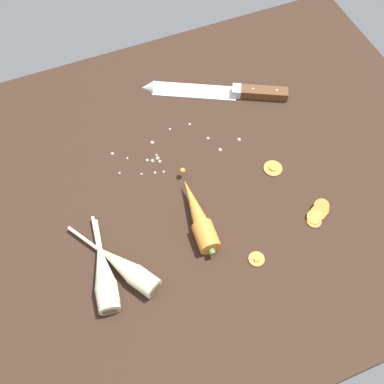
{
  "coord_description": "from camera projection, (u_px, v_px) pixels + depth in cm",
  "views": [
    {
      "loc": [
        -18.85,
        -48.07,
        84.21
      ],
      "look_at": [
        0.0,
        -2.0,
        1.5
      ],
      "focal_mm": 44.2,
      "sensor_mm": 36.0,
      "label": 1
    }
  ],
  "objects": [
    {
      "name": "parsnip_mid_right",
      "position": [
        105.0,
        275.0,
        0.87
      ],
      "size": [
        5.48,
        18.13,
        4.0
      ],
      "color": "beige",
      "rests_on": "ground_plane"
    },
    {
      "name": "chefs_knife",
      "position": [
        212.0,
        91.0,
        1.12
      ],
      "size": [
        32.34,
        19.03,
        4.18
      ],
      "color": "silver",
      "rests_on": "ground_plane"
    },
    {
      "name": "carrot_slice_stray_near",
      "position": [
        273.0,
        168.0,
        1.01
      ],
      "size": [
        3.99,
        3.99,
        0.7
      ],
      "color": "orange",
      "rests_on": "ground_plane"
    },
    {
      "name": "parsnip_mid_left",
      "position": [
        125.0,
        268.0,
        0.88
      ],
      "size": [
        13.39,
        19.83,
        4.0
      ],
      "color": "beige",
      "rests_on": "ground_plane"
    },
    {
      "name": "ground_plane",
      "position": [
        188.0,
        193.0,
        1.0
      ],
      "size": [
        120.0,
        90.0,
        4.0
      ],
      "primitive_type": "cube",
      "color": "#332116"
    },
    {
      "name": "whole_carrot",
      "position": [
        198.0,
        216.0,
        0.93
      ],
      "size": [
        5.13,
        20.39,
        4.2
      ],
      "color": "orange",
      "rests_on": "ground_plane"
    },
    {
      "name": "parsnip_front",
      "position": [
        104.0,
        278.0,
        0.87
      ],
      "size": [
        5.4,
        20.19,
        4.0
      ],
      "color": "beige",
      "rests_on": "ground_plane"
    },
    {
      "name": "mince_crumbs",
      "position": [
        174.0,
        151.0,
        1.03
      ],
      "size": [
        28.07,
        10.85,
        0.84
      ],
      "color": "beige",
      "rests_on": "ground_plane"
    },
    {
      "name": "carrot_slice_stack",
      "position": [
        318.0,
        213.0,
        0.95
      ],
      "size": [
        5.72,
        5.01,
        2.8
      ],
      "color": "orange",
      "rests_on": "ground_plane"
    },
    {
      "name": "carrot_slice_stray_mid",
      "position": [
        257.0,
        259.0,
        0.9
      ],
      "size": [
        3.08,
        3.08,
        0.7
      ],
      "color": "orange",
      "rests_on": "ground_plane"
    }
  ]
}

